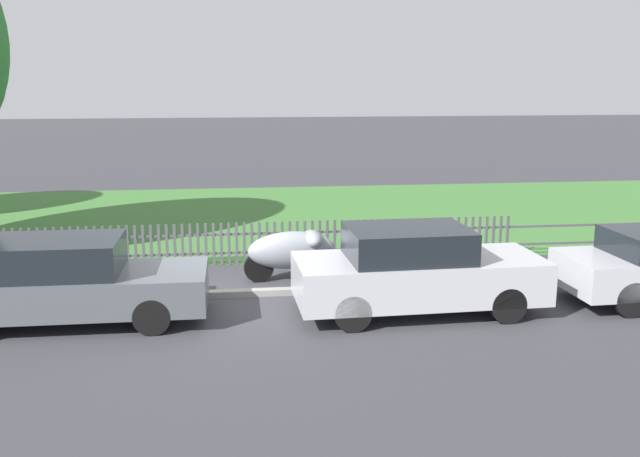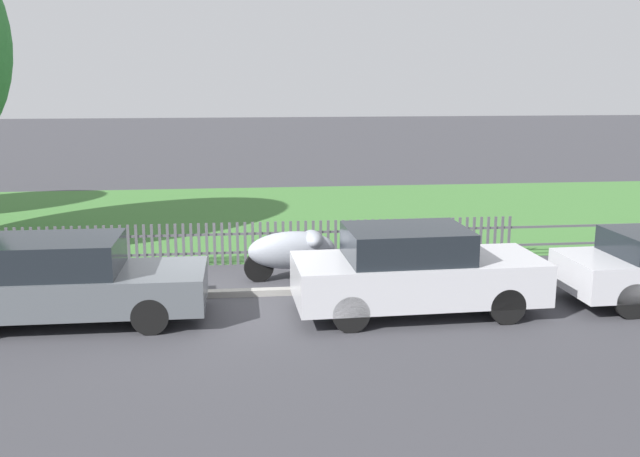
{
  "view_description": "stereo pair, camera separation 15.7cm",
  "coord_description": "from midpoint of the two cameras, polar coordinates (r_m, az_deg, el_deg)",
  "views": [
    {
      "loc": [
        0.35,
        -12.77,
        4.03
      ],
      "look_at": [
        2.05,
        0.84,
        1.1
      ],
      "focal_mm": 40.0,
      "sensor_mm": 36.0,
      "label": 1
    },
    {
      "loc": [
        0.51,
        -12.79,
        4.03
      ],
      "look_at": [
        2.05,
        0.84,
        1.1
      ],
      "focal_mm": 40.0,
      "sensor_mm": 36.0,
      "label": 2
    }
  ],
  "objects": [
    {
      "name": "covered_motorcycle",
      "position": [
        14.32,
        -1.77,
        -1.73
      ],
      "size": [
        1.94,
        0.82,
        1.0
      ],
      "rotation": [
        0.0,
        0.0,
        0.09
      ],
      "color": "black",
      "rests_on": "ground"
    },
    {
      "name": "ground_plane",
      "position": [
        13.41,
        -8.01,
        -5.56
      ],
      "size": [
        120.0,
        120.0,
        0.0
      ],
      "primitive_type": "plane",
      "color": "#38383D"
    },
    {
      "name": "parked_car_black_saloon",
      "position": [
        12.56,
        -19.39,
        -3.96
      ],
      "size": [
        4.5,
        1.68,
        1.43
      ],
      "rotation": [
        0.0,
        0.0,
        -0.0
      ],
      "color": "#51565B",
      "rests_on": "ground"
    },
    {
      "name": "park_fence",
      "position": [
        15.62,
        -7.84,
        -1.23
      ],
      "size": [
        43.24,
        0.05,
        0.94
      ],
      "color": "#4C4C51",
      "rests_on": "ground"
    },
    {
      "name": "parked_car_navy_estate",
      "position": [
        12.4,
        7.96,
        -3.36
      ],
      "size": [
        4.31,
        1.84,
        1.52
      ],
      "rotation": [
        0.0,
        0.0,
        0.03
      ],
      "color": "#BCBCC1",
      "rests_on": "ground"
    },
    {
      "name": "kerb_stone",
      "position": [
        13.49,
        -8.0,
        -5.19
      ],
      "size": [
        43.24,
        0.2,
        0.12
      ],
      "primitive_type": "cube",
      "color": "gray",
      "rests_on": "ground"
    },
    {
      "name": "grass_strip",
      "position": [
        21.05,
        -7.49,
        0.93
      ],
      "size": [
        43.24,
        10.94,
        0.01
      ],
      "primitive_type": "cube",
      "color": "#3D7033",
      "rests_on": "ground"
    }
  ]
}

